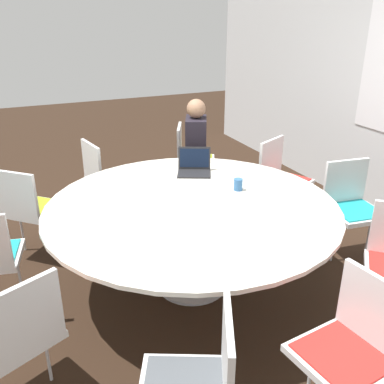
# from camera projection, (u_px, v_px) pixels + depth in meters

# --- Properties ---
(ground_plane) EXTENTS (16.00, 16.00, 0.00)m
(ground_plane) POSITION_uv_depth(u_px,v_px,m) (192.00, 285.00, 3.51)
(ground_plane) COLOR black
(conference_table) EXTENTS (2.21, 2.21, 0.73)m
(conference_table) POSITION_uv_depth(u_px,v_px,m) (192.00, 214.00, 3.26)
(conference_table) COLOR #B7B7BC
(conference_table) RESTS_ON ground_plane
(chair_0) EXTENTS (0.58, 0.57, 0.87)m
(chair_0) POSITION_uv_depth(u_px,v_px,m) (191.00, 155.00, 4.94)
(chair_0) COLOR silver
(chair_0) RESTS_ON ground_plane
(chair_1) EXTENTS (0.51, 0.49, 0.87)m
(chair_1) POSITION_uv_depth(u_px,v_px,m) (105.00, 174.00, 4.39)
(chair_1) COLOR silver
(chair_1) RESTS_ON ground_plane
(chair_2) EXTENTS (0.61, 0.61, 0.87)m
(chair_2) POSITION_uv_depth(u_px,v_px,m) (28.00, 205.00, 3.70)
(chair_2) COLOR silver
(chair_2) RESTS_ON ground_plane
(chair_4) EXTENTS (0.57, 0.58, 0.87)m
(chair_4) POSITION_uv_depth(u_px,v_px,m) (15.00, 332.00, 2.24)
(chair_4) COLOR silver
(chair_4) RESTS_ON ground_plane
(chair_5) EXTENTS (0.58, 0.57, 0.87)m
(chair_5) POSITION_uv_depth(u_px,v_px,m) (198.00, 381.00, 1.94)
(chair_5) COLOR silver
(chair_5) RESTS_ON ground_plane
(chair_6) EXTENTS (0.49, 0.47, 0.87)m
(chair_6) POSITION_uv_depth(u_px,v_px,m) (353.00, 343.00, 2.16)
(chair_6) COLOR silver
(chair_6) RESTS_ON ground_plane
(chair_8) EXTENTS (0.47, 0.49, 0.87)m
(chair_8) POSITION_uv_depth(u_px,v_px,m) (352.00, 202.00, 3.75)
(chair_8) COLOR silver
(chair_8) RESTS_ON ground_plane
(chair_9) EXTENTS (0.57, 0.58, 0.87)m
(chair_9) POSITION_uv_depth(u_px,v_px,m) (281.00, 174.00, 4.38)
(chair_9) COLOR silver
(chair_9) RESTS_ON ground_plane
(person_0) EXTENTS (0.42, 0.36, 1.22)m
(person_0) POSITION_uv_depth(u_px,v_px,m) (197.00, 146.00, 4.64)
(person_0) COLOR #231E28
(person_0) RESTS_ON ground_plane
(laptop) EXTENTS (0.35, 0.37, 0.21)m
(laptop) POSITION_uv_depth(u_px,v_px,m) (194.00, 167.00, 3.83)
(laptop) COLOR #232326
(laptop) RESTS_ON conference_table
(coffee_cup) EXTENTS (0.07, 0.07, 0.10)m
(coffee_cup) POSITION_uv_depth(u_px,v_px,m) (238.00, 184.00, 3.46)
(coffee_cup) COLOR #33669E
(coffee_cup) RESTS_ON conference_table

